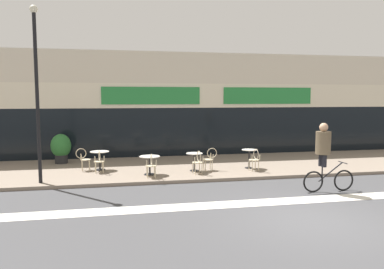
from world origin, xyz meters
The scene contains 17 objects.
ground_plane centered at (0.00, 0.00, 0.00)m, with size 120.00×120.00×0.00m, color #424244.
sidewalk_slab centered at (0.00, 7.25, 0.06)m, with size 40.00×5.50×0.12m, color gray.
storefront_facade centered at (0.00, 11.96, 2.62)m, with size 40.00×4.06×5.26m.
bike_lane_stripe centered at (0.00, 1.66, 0.00)m, with size 36.00×0.70×0.01m, color silver.
bistro_table_0 centered at (-5.40, 6.99, 0.66)m, with size 0.75×0.75×0.76m.
bistro_table_1 centered at (-3.51, 5.67, 0.63)m, with size 0.78×0.78×0.71m.
bistro_table_2 centered at (-1.70, 6.04, 0.63)m, with size 0.66×0.66×0.72m.
bistro_table_3 centered at (0.63, 6.16, 0.67)m, with size 0.61×0.61×0.78m.
cafe_chair_0_near centered at (-5.39, 6.36, 0.64)m, with size 0.45×0.60×0.90m.
cafe_chair_0_side centered at (-6.02, 6.98, 0.64)m, with size 0.60×0.45×0.90m.
cafe_chair_1_near centered at (-3.51, 5.05, 0.64)m, with size 0.41×0.58×0.90m.
cafe_chair_2_near centered at (-1.69, 5.42, 0.64)m, with size 0.45×0.60×0.90m.
cafe_chair_2_side centered at (-1.08, 6.05, 0.64)m, with size 0.58×0.41×0.90m.
cafe_chair_3_near centered at (0.64, 5.53, 0.64)m, with size 0.44×0.60×0.90m.
planter_pot centered at (-7.14, 8.89, 0.83)m, with size 0.87×0.87×1.31m.
lamp_post centered at (-7.30, 5.05, 3.50)m, with size 0.26×0.26×5.93m.
cyclist_0 centered at (1.79, 2.43, 1.32)m, with size 1.77×0.48×2.23m.
Camera 1 is at (-4.69, -8.33, 3.05)m, focal length 35.00 mm.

